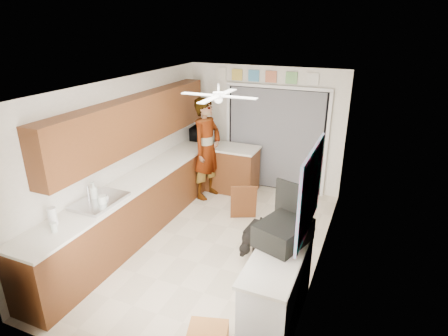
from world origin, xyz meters
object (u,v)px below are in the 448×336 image
(soap_bottle, at_px, (94,191))
(dog, at_px, (254,237))
(suitcase, at_px, (283,232))
(cup, at_px, (104,199))
(man, at_px, (207,149))
(paper_towel_roll, at_px, (52,216))
(microwave, at_px, (201,133))

(soap_bottle, bearing_deg, dog, 27.33)
(suitcase, distance_m, dog, 1.51)
(cup, bearing_deg, dog, 28.55)
(soap_bottle, distance_m, man, 2.58)
(paper_towel_roll, height_order, dog, paper_towel_roll)
(cup, bearing_deg, suitcase, -0.73)
(paper_towel_roll, relative_size, dog, 0.38)
(paper_towel_roll, bearing_deg, dog, 41.05)
(microwave, distance_m, dog, 3.04)
(suitcase, xyz_separation_m, dog, (-0.69, 1.06, -0.83))
(man, relative_size, dog, 3.27)
(soap_bottle, height_order, man, man)
(paper_towel_roll, height_order, man, man)
(soap_bottle, xyz_separation_m, dog, (2.03, 1.05, -0.84))
(suitcase, relative_size, man, 0.31)
(cup, xyz_separation_m, paper_towel_roll, (-0.16, -0.76, 0.07))
(man, bearing_deg, cup, -178.77)
(paper_towel_roll, height_order, suitcase, suitcase)
(soap_bottle, bearing_deg, paper_towel_roll, -91.30)
(microwave, xyz_separation_m, suitcase, (2.64, -3.23, -0.01))
(dog, bearing_deg, man, 139.09)
(cup, relative_size, paper_towel_roll, 0.50)
(soap_bottle, bearing_deg, suitcase, -0.17)
(man, bearing_deg, soap_bottle, 178.09)
(paper_towel_roll, bearing_deg, microwave, 88.71)
(soap_bottle, relative_size, cup, 2.48)
(paper_towel_roll, distance_m, man, 3.30)
(soap_bottle, relative_size, suitcase, 0.46)
(paper_towel_roll, bearing_deg, suitcase, 14.84)
(cup, bearing_deg, paper_towel_roll, -102.23)
(cup, xyz_separation_m, suitcase, (2.57, -0.03, 0.09))
(soap_bottle, height_order, cup, soap_bottle)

